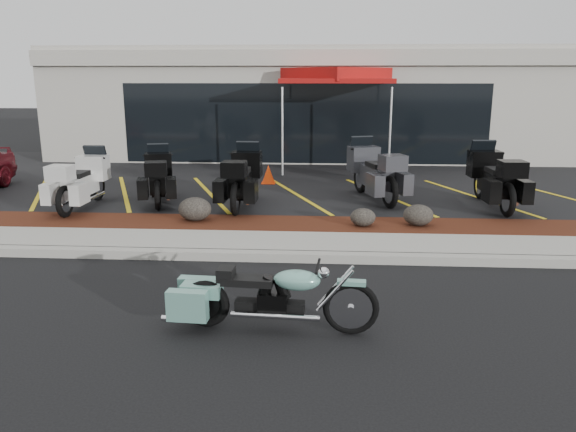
# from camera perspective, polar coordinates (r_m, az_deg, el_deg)

# --- Properties ---
(ground) EXTENTS (90.00, 90.00, 0.00)m
(ground) POSITION_cam_1_polar(r_m,az_deg,el_deg) (8.68, -0.88, -6.44)
(ground) COLOR black
(ground) RESTS_ON ground
(curb) EXTENTS (24.00, 0.25, 0.15)m
(curb) POSITION_cam_1_polar(r_m,az_deg,el_deg) (9.50, -0.46, -4.11)
(curb) COLOR gray
(curb) RESTS_ON ground
(sidewalk) EXTENTS (24.00, 1.20, 0.15)m
(sidewalk) POSITION_cam_1_polar(r_m,az_deg,el_deg) (10.17, -0.18, -2.88)
(sidewalk) COLOR gray
(sidewalk) RESTS_ON ground
(mulch_bed) EXTENTS (24.00, 1.20, 0.16)m
(mulch_bed) POSITION_cam_1_polar(r_m,az_deg,el_deg) (11.32, 0.22, -1.09)
(mulch_bed) COLOR #34140B
(mulch_bed) RESTS_ON ground
(upper_lot) EXTENTS (26.00, 9.60, 0.15)m
(upper_lot) POSITION_cam_1_polar(r_m,az_deg,el_deg) (16.58, 1.34, 3.77)
(upper_lot) COLOR black
(upper_lot) RESTS_ON ground
(dealership_building) EXTENTS (18.00, 8.16, 4.00)m
(dealership_building) POSITION_cam_1_polar(r_m,az_deg,el_deg) (22.60, 2.03, 11.45)
(dealership_building) COLOR #ACA89B
(dealership_building) RESTS_ON ground
(boulder_left) EXTENTS (0.68, 0.56, 0.48)m
(boulder_left) POSITION_cam_1_polar(r_m,az_deg,el_deg) (11.59, -9.44, 0.71)
(boulder_left) COLOR black
(boulder_left) RESTS_ON mulch_bed
(boulder_mid) EXTENTS (0.50, 0.42, 0.35)m
(boulder_mid) POSITION_cam_1_polar(r_m,az_deg,el_deg) (11.12, 7.61, -0.12)
(boulder_mid) COLOR black
(boulder_mid) RESTS_ON mulch_bed
(boulder_right) EXTENTS (0.59, 0.49, 0.42)m
(boulder_right) POSITION_cam_1_polar(r_m,az_deg,el_deg) (11.35, 13.09, 0.09)
(boulder_right) COLOR black
(boulder_right) RESTS_ON mulch_bed
(hero_cruiser) EXTENTS (2.57, 0.81, 0.89)m
(hero_cruiser) POSITION_cam_1_polar(r_m,az_deg,el_deg) (6.79, 6.42, -8.50)
(hero_cruiser) COLOR #67A193
(hero_cruiser) RESTS_ON ground
(touring_white) EXTENTS (0.92, 2.28, 1.32)m
(touring_white) POSITION_cam_1_polar(r_m,az_deg,el_deg) (14.00, -18.90, 4.14)
(touring_white) COLOR silver
(touring_white) RESTS_ON upper_lot
(touring_black_front) EXTENTS (1.38, 2.37, 1.29)m
(touring_black_front) POSITION_cam_1_polar(r_m,az_deg,el_deg) (14.17, -12.96, 4.61)
(touring_black_front) COLOR black
(touring_black_front) RESTS_ON upper_lot
(touring_black_mid) EXTENTS (0.97, 2.40, 1.39)m
(touring_black_mid) POSITION_cam_1_polar(r_m,az_deg,el_deg) (13.52, -4.07, 4.69)
(touring_black_mid) COLOR black
(touring_black_mid) RESTS_ON upper_lot
(touring_grey) EXTENTS (1.65, 2.64, 1.44)m
(touring_grey) POSITION_cam_1_polar(r_m,az_deg,el_deg) (14.25, 7.43, 5.20)
(touring_grey) COLOR #323338
(touring_grey) RESTS_ON upper_lot
(touring_black_rear) EXTENTS (1.06, 2.49, 1.43)m
(touring_black_rear) POSITION_cam_1_polar(r_m,az_deg,el_deg) (14.17, 19.08, 4.47)
(touring_black_rear) COLOR black
(touring_black_rear) RESTS_ON upper_lot
(traffic_cone) EXTENTS (0.43, 0.43, 0.51)m
(traffic_cone) POSITION_cam_1_polar(r_m,az_deg,el_deg) (15.51, -2.01, 4.28)
(traffic_cone) COLOR #F23A08
(traffic_cone) RESTS_ON upper_lot
(popup_canopy) EXTENTS (3.79, 3.79, 3.13)m
(popup_canopy) POSITION_cam_1_polar(r_m,az_deg,el_deg) (18.08, 4.89, 13.88)
(popup_canopy) COLOR silver
(popup_canopy) RESTS_ON upper_lot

